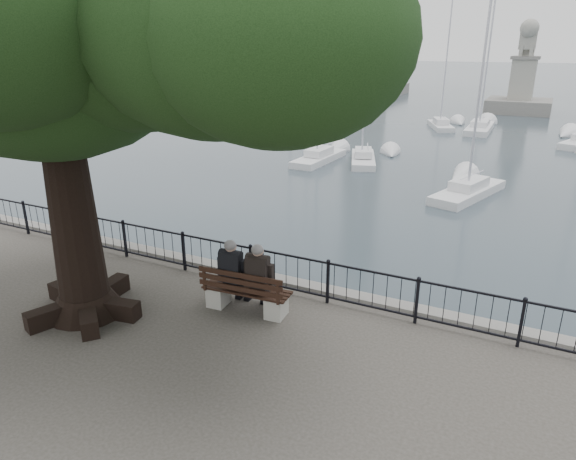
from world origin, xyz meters
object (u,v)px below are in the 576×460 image
Objects in this scene: person_left at (235,276)px; person_right at (261,280)px; bench at (246,296)px; lion_monument at (521,90)px; tree at (83,14)px.

person_left is 0.64m from person_right.
person_left is 1.00× the size of person_right.
bench is 0.23× the size of lion_monument.
person_left and person_right have the same top height.
lion_monument reaches higher than person_left.
bench is at bearing 33.47° from tree.
tree reaches higher than bench.
bench is at bearing -92.89° from lion_monument.
lion_monument is at bearing 84.65° from tree.
person_left is 0.19× the size of lion_monument.
person_right is 0.15× the size of tree.
person_left is at bearing 39.26° from tree.
lion_monument is (4.68, 50.06, -4.83)m from tree.
person_right is at bearing 4.26° from person_left.
bench is 0.51m from person_left.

